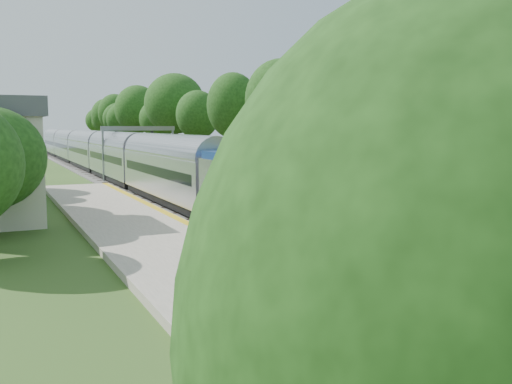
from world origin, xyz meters
name	(u,v)px	position (x,y,z in m)	size (l,w,h in m)	color
trackbed	(126,177)	(2.00, 60.00, 0.07)	(9.50, 170.00, 0.28)	#4C4944
platform	(178,255)	(-5.20, 16.00, 0.19)	(6.40, 68.00, 0.38)	gray
yellow_stripe	(234,246)	(-2.35, 16.00, 0.39)	(0.55, 68.00, 0.01)	gold
embankment	(191,160)	(10.35, 60.00, 1.95)	(10.64, 170.00, 11.70)	brown
signal_gantry	(139,138)	(2.47, 54.99, 4.82)	(8.40, 0.38, 6.20)	slate
trees_behind_platform	(31,161)	(-11.17, 20.67, 4.53)	(7.82, 53.32, 7.21)	#332316
train	(101,157)	(0.00, 65.02, 2.28)	(3.03, 121.53, 4.46)	black
lamppost_mid	(504,305)	(-3.65, -1.21, 2.58)	(0.49, 0.49, 4.94)	black
lamppost_far	(246,220)	(-3.62, 11.74, 2.41)	(0.45, 0.45, 4.55)	black
signal_platform	(301,181)	(-2.90, 8.46, 4.27)	(0.37, 0.29, 6.33)	slate
signal_farside	(334,169)	(6.20, 20.35, 3.60)	(0.31, 0.25, 5.70)	slate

